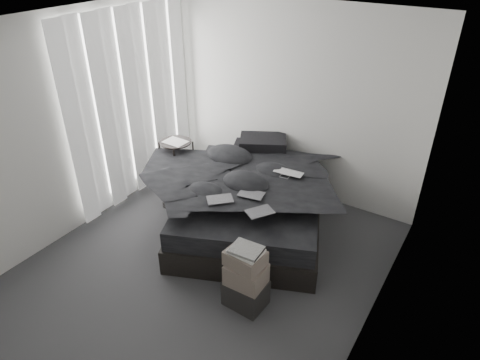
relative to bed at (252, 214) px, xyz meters
The scene contains 24 objects.
floor 1.03m from the bed, 92.00° to the right, with size 3.60×4.20×0.01m, color #353538.
ceiling 2.65m from the bed, 92.00° to the right, with size 3.60×4.20×0.01m, color white.
wall_back 1.58m from the bed, 91.89° to the left, with size 3.60×0.01×2.60m, color silver.
wall_left 2.39m from the bed, 150.94° to the right, with size 0.01×4.20×2.60m, color silver.
wall_right 2.34m from the bed, 30.03° to the right, with size 0.01×4.20×2.60m, color silver.
window_left 2.18m from the bed, behind, with size 0.02×2.00×2.30m, color white.
curtain_left 2.10m from the bed, behind, with size 0.06×2.12×2.48m, color white.
bed is the anchor object (origin of this frame).
mattress 0.27m from the bed, ahead, with size 1.62×2.17×0.24m, color black.
duvet 0.52m from the bed, 67.51° to the right, with size 1.65×1.91×0.26m, color black.
pillow_lower 0.99m from the bed, 116.06° to the left, with size 0.67×0.45×0.15m, color black.
pillow_upper 1.04m from the bed, 111.02° to the left, with size 0.63×0.43×0.14m, color black.
laptop 0.78m from the bed, 29.98° to the left, with size 0.36×0.23×0.03m, color silver.
comic_a 0.93m from the bed, 91.96° to the right, with size 0.28×0.18×0.01m, color black.
comic_b 0.79m from the bed, 60.39° to the right, with size 0.28×0.18×0.01m, color black.
comic_c 1.03m from the bed, 53.09° to the right, with size 0.28×0.18×0.01m, color black.
side_stand 1.31m from the bed, behind, with size 0.43×0.43×0.79m, color black.
papers 1.43m from the bed, behind, with size 0.30×0.23×0.02m, color white.
floor_books 1.16m from the bed, 167.47° to the right, with size 0.14×0.20×0.14m, color black.
box_lower 1.37m from the bed, 61.30° to the right, with size 0.39×0.31×0.29m, color black.
box_mid 1.40m from the bed, 61.18° to the right, with size 0.37×0.29×0.22m, color #64584F.
box_upper 1.43m from the bed, 61.61° to the right, with size 0.35×0.28×0.15m, color #64584F.
art_book_white 1.47m from the bed, 61.30° to the right, with size 0.30×0.24×0.03m, color silver.
art_book_snake 1.49m from the bed, 61.18° to the right, with size 0.29×0.23×0.03m, color silver.
Camera 1 is at (2.32, -2.84, 3.30)m, focal length 32.00 mm.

